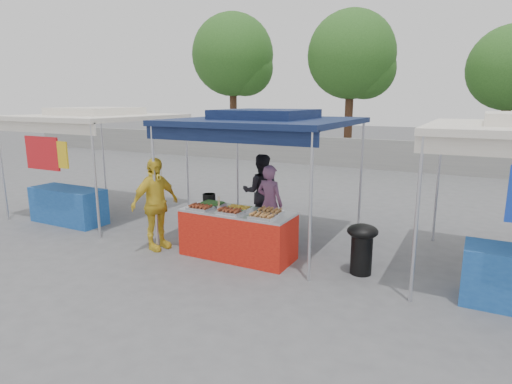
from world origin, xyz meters
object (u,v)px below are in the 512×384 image
at_px(cooking_pot, 209,198).
at_px(customer_person, 155,204).
at_px(wok_burner, 362,245).
at_px(vendor_table, 238,234).
at_px(vendor_woman, 270,204).
at_px(helper_man, 261,192).

relative_size(cooking_pot, customer_person, 0.14).
bearing_deg(wok_burner, cooking_pot, -159.62).
distance_m(vendor_table, vendor_woman, 1.09).
distance_m(cooking_pot, wok_burner, 3.01).
bearing_deg(cooking_pot, helper_man, 73.17).
xyz_separation_m(vendor_table, wok_burner, (2.14, 0.26, 0.07)).
xyz_separation_m(wok_burner, vendor_woman, (-2.01, 0.76, 0.28)).
bearing_deg(wok_burner, customer_person, -148.41).
bearing_deg(wok_burner, vendor_woman, -178.36).
relative_size(vendor_woman, helper_man, 0.94).
bearing_deg(vendor_woman, cooking_pot, 41.31).
bearing_deg(cooking_pot, wok_burner, -2.00).
distance_m(cooking_pot, customer_person, 1.01).
bearing_deg(vendor_table, customer_person, -167.78).
bearing_deg(cooking_pot, vendor_woman, 33.96).
height_order(cooking_pot, helper_man, helper_man).
xyz_separation_m(wok_burner, helper_man, (-2.56, 1.47, 0.32)).
bearing_deg(helper_man, vendor_woman, 100.70).
bearing_deg(vendor_woman, wok_burner, 166.60).
relative_size(wok_burner, customer_person, 0.48).
xyz_separation_m(cooking_pot, helper_man, (0.41, 1.37, -0.11)).
height_order(vendor_table, vendor_woman, vendor_woman).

